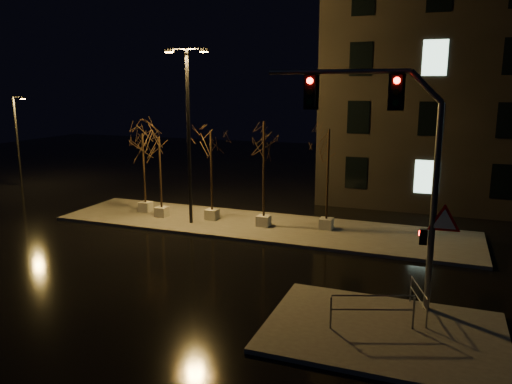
% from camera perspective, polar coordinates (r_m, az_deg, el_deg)
% --- Properties ---
extents(ground, '(90.00, 90.00, 0.00)m').
position_cam_1_polar(ground, '(21.06, -5.39, -8.29)').
color(ground, black).
rests_on(ground, ground).
extents(median, '(22.00, 5.00, 0.15)m').
position_cam_1_polar(median, '(26.29, 0.34, -3.91)').
color(median, '#4B4A43').
rests_on(median, ground).
extents(sidewalk_corner, '(7.00, 5.00, 0.15)m').
position_cam_1_polar(sidewalk_corner, '(15.99, 14.35, -15.23)').
color(sidewalk_corner, '#4B4A43').
rests_on(sidewalk_corner, ground).
extents(tree_0, '(1.80, 1.80, 4.63)m').
position_cam_1_polar(tree_0, '(29.14, -12.79, 4.57)').
color(tree_0, '#B4B3A8').
rests_on(tree_0, median).
extents(tree_1, '(1.80, 1.80, 4.55)m').
position_cam_1_polar(tree_1, '(27.71, -10.97, 4.16)').
color(tree_1, '#B4B3A8').
rests_on(tree_1, median).
extents(tree_2, '(1.80, 1.80, 4.96)m').
position_cam_1_polar(tree_2, '(26.73, -5.17, 4.71)').
color(tree_2, '#B4B3A8').
rests_on(tree_2, median).
extents(tree_3, '(1.80, 1.80, 5.57)m').
position_cam_1_polar(tree_3, '(25.22, 0.91, 5.37)').
color(tree_3, '#B4B3A8').
rests_on(tree_3, median).
extents(tree_4, '(1.80, 1.80, 5.21)m').
position_cam_1_polar(tree_4, '(24.97, 8.28, 4.56)').
color(tree_4, '#B4B3A8').
rests_on(tree_4, median).
extents(traffic_signal_mast, '(6.27, 0.54, 7.66)m').
position_cam_1_polar(traffic_signal_mast, '(16.26, 15.67, 4.11)').
color(traffic_signal_mast, slate).
rests_on(traffic_signal_mast, sidewalk_corner).
extents(streetlight_main, '(2.24, 0.72, 9.00)m').
position_cam_1_polar(streetlight_main, '(25.98, -7.73, 7.62)').
color(streetlight_main, black).
rests_on(streetlight_main, median).
extents(streetlight_far, '(1.29, 0.30, 6.58)m').
position_cam_1_polar(streetlight_far, '(40.71, -25.57, 5.68)').
color(streetlight_far, black).
rests_on(streetlight_far, ground).
extents(guard_rail_a, '(2.37, 0.89, 1.09)m').
position_cam_1_polar(guard_rail_a, '(15.62, 13.17, -12.65)').
color(guard_rail_a, slate).
rests_on(guard_rail_a, sidewalk_corner).
extents(guard_rail_b, '(0.64, 1.86, 0.92)m').
position_cam_1_polar(guard_rail_b, '(16.99, 18.09, -11.29)').
color(guard_rail_b, slate).
rests_on(guard_rail_b, sidewalk_corner).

